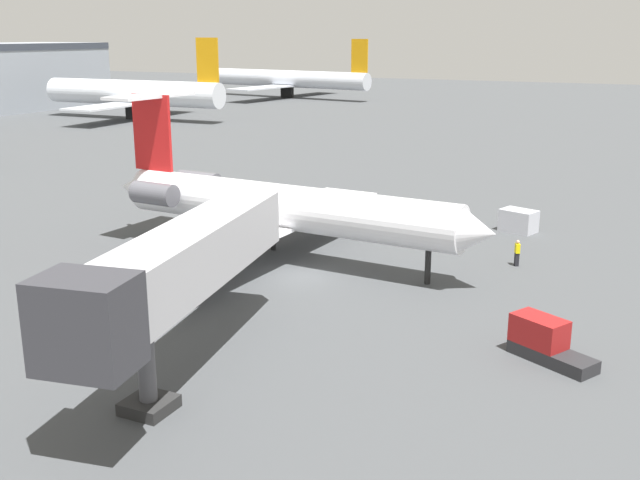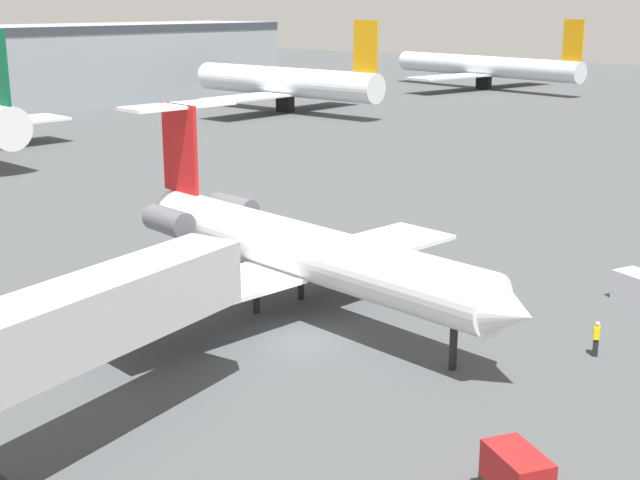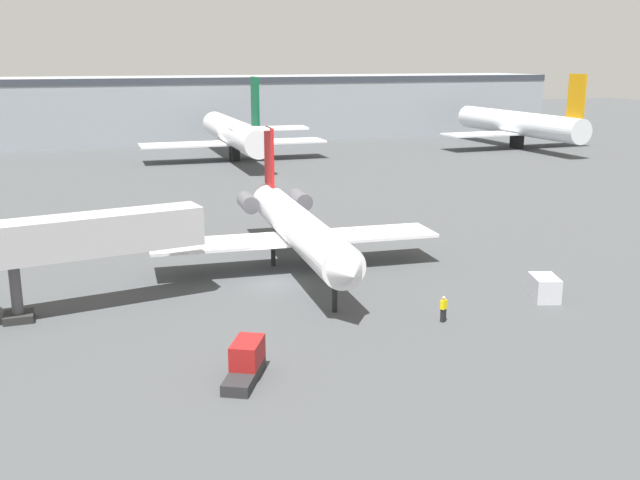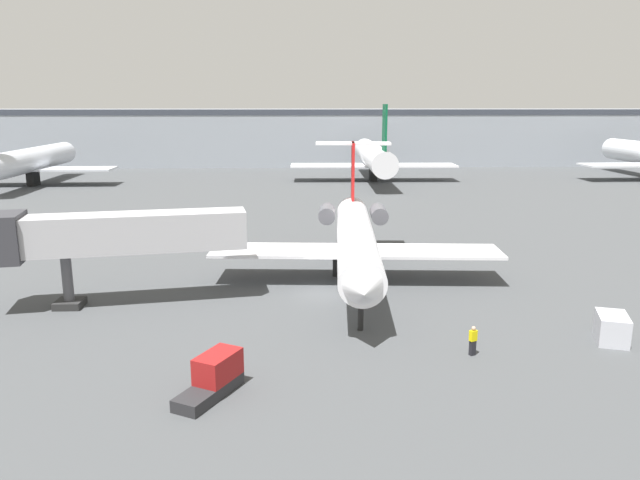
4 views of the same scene
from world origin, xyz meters
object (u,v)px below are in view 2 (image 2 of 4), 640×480
at_px(regional_jet, 294,247).
at_px(ground_crew_marshaller, 596,338).
at_px(jet_bridge, 37,340).
at_px(parked_airliner_east_end, 485,67).
at_px(parked_airliner_east_mid, 286,82).
at_px(cargo_container_uld, 639,288).

distance_m(regional_jet, ground_crew_marshaller, 15.67).
xyz_separation_m(jet_bridge, parked_airliner_east_end, (130.78, 64.14, -0.77)).
bearing_deg(jet_bridge, parked_airliner_east_mid, 39.98).
height_order(regional_jet, cargo_container_uld, regional_jet).
bearing_deg(parked_airliner_east_end, parked_airliner_east_mid, 177.12).
bearing_deg(cargo_container_uld, parked_airliner_east_end, 35.94).
distance_m(ground_crew_marshaller, parked_airliner_east_mid, 95.15).
bearing_deg(ground_crew_marshaller, cargo_container_uld, 10.60).
distance_m(jet_bridge, ground_crew_marshaller, 24.99).
distance_m(cargo_container_uld, parked_airliner_east_end, 122.75).
height_order(cargo_container_uld, parked_airliner_east_end, parked_airliner_east_end).
bearing_deg(regional_jet, cargo_container_uld, -43.18).
distance_m(regional_jet, parked_airliner_east_end, 127.63).
relative_size(regional_jet, parked_airliner_east_mid, 0.80).
relative_size(ground_crew_marshaller, parked_airliner_east_end, 0.04).
height_order(jet_bridge, parked_airliner_east_mid, parked_airliner_east_mid).
height_order(ground_crew_marshaller, parked_airliner_east_mid, parked_airliner_east_mid).
bearing_deg(ground_crew_marshaller, parked_airliner_east_end, 34.28).
xyz_separation_m(ground_crew_marshaller, parked_airliner_east_mid, (56.84, 76.23, 3.56)).
height_order(cargo_container_uld, parked_airliner_east_mid, parked_airliner_east_mid).
height_order(regional_jet, ground_crew_marshaller, regional_jet).
relative_size(parked_airliner_east_mid, parked_airliner_east_end, 0.81).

